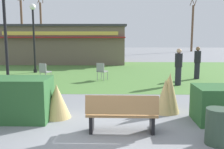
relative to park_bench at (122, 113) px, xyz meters
name	(u,v)px	position (x,y,z in m)	size (l,w,h in m)	color
ground_plane	(102,135)	(-0.46, -0.13, -0.48)	(80.00, 80.00, 0.00)	slate
lawn_patch	(111,72)	(-0.46, 10.09, -0.48)	(36.00, 12.00, 0.01)	#4C7A38
park_bench	(122,113)	(0.00, 0.00, 0.00)	(1.71, 0.55, 0.95)	#9E7547
hedge_left	(8,99)	(-3.11, 0.94, 0.10)	(2.31, 1.10, 1.17)	#28562B
ornamental_grass_behind_left	(165,96)	(1.32, 1.63, 0.04)	(0.61, 0.61, 1.03)	tan
ornamental_grass_behind_right	(57,101)	(-1.81, 1.15, 0.00)	(0.78, 0.78, 0.95)	tan
ornamental_grass_behind_center	(170,93)	(1.45, 1.67, 0.13)	(0.60, 0.60, 1.22)	tan
ornamental_grass_behind_far	(168,94)	(1.45, 1.93, 0.05)	(0.71, 0.71, 1.06)	tan
lamppost_mid	(5,28)	(-4.56, 4.51, 2.11)	(0.36, 0.36, 4.10)	black
lamppost_far	(34,30)	(-5.12, 9.95, 2.11)	(0.36, 0.36, 4.10)	black
trash_bin	(218,127)	(2.04, -0.62, -0.09)	(0.52, 0.52, 0.79)	#2D4233
food_kiosk	(66,44)	(-4.34, 15.97, 1.06)	(9.85, 5.02, 3.06)	#6B5B4C
cafe_chair_west	(101,70)	(-0.91, 7.26, 0.05)	(0.60, 0.60, 0.89)	gray
cafe_chair_east	(44,70)	(-3.77, 7.06, 0.05)	(0.59, 0.59, 0.89)	gray
person_strolling	(197,63)	(4.07, 7.82, 0.38)	(0.34, 0.34, 1.69)	#23232D
person_standing	(178,67)	(2.69, 6.04, 0.38)	(0.34, 0.34, 1.69)	#23232D
parked_car_west_slot	(65,49)	(-6.08, 24.24, 0.16)	(4.21, 2.08, 1.20)	black
tree_left_bg	(41,26)	(-10.42, 30.33, 2.90)	(0.91, 0.96, 7.50)	brown
tree_right_bg	(192,27)	(9.75, 29.70, 2.68)	(0.91, 0.96, 7.06)	brown
tree_center_bg	(22,25)	(-11.96, 27.32, 2.88)	(0.91, 0.96, 7.46)	brown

